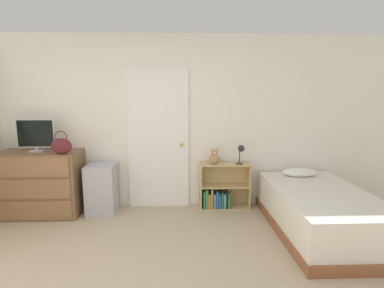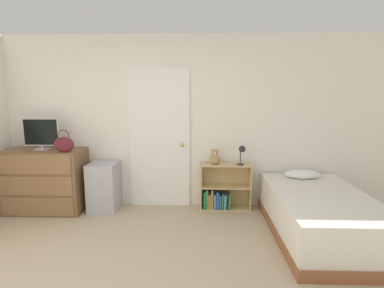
{
  "view_description": "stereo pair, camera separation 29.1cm",
  "coord_description": "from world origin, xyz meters",
  "px_view_note": "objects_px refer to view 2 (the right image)",
  "views": [
    {
      "loc": [
        0.45,
        -2.16,
        1.68
      ],
      "look_at": [
        0.6,
        2.02,
        0.99
      ],
      "focal_mm": 28.0,
      "sensor_mm": 36.0,
      "label": 1
    },
    {
      "loc": [
        0.74,
        -2.16,
        1.68
      ],
      "look_at": [
        0.6,
        2.02,
        0.99
      ],
      "focal_mm": 28.0,
      "sensor_mm": 36.0,
      "label": 2
    }
  ],
  "objects_px": {
    "bed": "(320,214)",
    "desk_lamp": "(242,151)",
    "dresser": "(46,180)",
    "storage_bin": "(104,186)",
    "handbag": "(64,144)",
    "bookshelf": "(222,192)",
    "teddy_bear": "(215,158)",
    "tv": "(41,133)"
  },
  "relations": [
    {
      "from": "tv",
      "to": "storage_bin",
      "type": "height_order",
      "value": "tv"
    },
    {
      "from": "handbag",
      "to": "teddy_bear",
      "type": "distance_m",
      "value": 2.11
    },
    {
      "from": "dresser",
      "to": "handbag",
      "type": "bearing_deg",
      "value": -24.74
    },
    {
      "from": "dresser",
      "to": "bed",
      "type": "xyz_separation_m",
      "value": [
        3.69,
        -0.68,
        -0.19
      ]
    },
    {
      "from": "dresser",
      "to": "bookshelf",
      "type": "bearing_deg",
      "value": 3.45
    },
    {
      "from": "bookshelf",
      "to": "bed",
      "type": "height_order",
      "value": "bookshelf"
    },
    {
      "from": "handbag",
      "to": "bed",
      "type": "distance_m",
      "value": 3.42
    },
    {
      "from": "teddy_bear",
      "to": "bed",
      "type": "bearing_deg",
      "value": -34.05
    },
    {
      "from": "desk_lamp",
      "to": "dresser",
      "type": "bearing_deg",
      "value": -177.71
    },
    {
      "from": "tv",
      "to": "dresser",
      "type": "bearing_deg",
      "value": -43.25
    },
    {
      "from": "bed",
      "to": "desk_lamp",
      "type": "bearing_deg",
      "value": 136.77
    },
    {
      "from": "bookshelf",
      "to": "desk_lamp",
      "type": "bearing_deg",
      "value": -8.39
    },
    {
      "from": "dresser",
      "to": "tv",
      "type": "xyz_separation_m",
      "value": [
        -0.03,
        0.03,
        0.69
      ]
    },
    {
      "from": "tv",
      "to": "desk_lamp",
      "type": "height_order",
      "value": "tv"
    },
    {
      "from": "dresser",
      "to": "desk_lamp",
      "type": "xyz_separation_m",
      "value": [
        2.85,
        0.11,
        0.43
      ]
    },
    {
      "from": "bookshelf",
      "to": "teddy_bear",
      "type": "relative_size",
      "value": 3.23
    },
    {
      "from": "handbag",
      "to": "bed",
      "type": "relative_size",
      "value": 0.16
    },
    {
      "from": "teddy_bear",
      "to": "desk_lamp",
      "type": "xyz_separation_m",
      "value": [
        0.38,
        -0.04,
        0.1
      ]
    },
    {
      "from": "bed",
      "to": "dresser",
      "type": "bearing_deg",
      "value": 169.56
    },
    {
      "from": "dresser",
      "to": "teddy_bear",
      "type": "height_order",
      "value": "teddy_bear"
    },
    {
      "from": "handbag",
      "to": "desk_lamp",
      "type": "xyz_separation_m",
      "value": [
        2.45,
        0.29,
        -0.14
      ]
    },
    {
      "from": "dresser",
      "to": "bookshelf",
      "type": "height_order",
      "value": "dresser"
    },
    {
      "from": "tv",
      "to": "bookshelf",
      "type": "relative_size",
      "value": 0.7
    },
    {
      "from": "storage_bin",
      "to": "teddy_bear",
      "type": "xyz_separation_m",
      "value": [
        1.63,
        0.09,
        0.43
      ]
    },
    {
      "from": "tv",
      "to": "handbag",
      "type": "relative_size",
      "value": 1.66
    },
    {
      "from": "dresser",
      "to": "bookshelf",
      "type": "xyz_separation_m",
      "value": [
        2.57,
        0.15,
        -0.19
      ]
    },
    {
      "from": "dresser",
      "to": "storage_bin",
      "type": "xyz_separation_m",
      "value": [
        0.83,
        0.06,
        -0.1
      ]
    },
    {
      "from": "storage_bin",
      "to": "bed",
      "type": "bearing_deg",
      "value": -14.48
    },
    {
      "from": "bed",
      "to": "bookshelf",
      "type": "bearing_deg",
      "value": 143.35
    },
    {
      "from": "dresser",
      "to": "desk_lamp",
      "type": "distance_m",
      "value": 2.88
    },
    {
      "from": "dresser",
      "to": "bed",
      "type": "bearing_deg",
      "value": -10.44
    },
    {
      "from": "desk_lamp",
      "to": "tv",
      "type": "bearing_deg",
      "value": -178.26
    },
    {
      "from": "dresser",
      "to": "tv",
      "type": "bearing_deg",
      "value": 136.75
    },
    {
      "from": "storage_bin",
      "to": "tv",
      "type": "bearing_deg",
      "value": -177.83
    },
    {
      "from": "tv",
      "to": "storage_bin",
      "type": "bearing_deg",
      "value": 2.17
    },
    {
      "from": "bed",
      "to": "teddy_bear",
      "type": "bearing_deg",
      "value": 145.95
    },
    {
      "from": "tv",
      "to": "bed",
      "type": "relative_size",
      "value": 0.27
    },
    {
      "from": "handbag",
      "to": "storage_bin",
      "type": "bearing_deg",
      "value": 28.61
    },
    {
      "from": "storage_bin",
      "to": "teddy_bear",
      "type": "distance_m",
      "value": 1.69
    },
    {
      "from": "handbag",
      "to": "dresser",
      "type": "bearing_deg",
      "value": 155.26
    },
    {
      "from": "tv",
      "to": "handbag",
      "type": "xyz_separation_m",
      "value": [
        0.42,
        -0.21,
        -0.12
      ]
    },
    {
      "from": "bookshelf",
      "to": "teddy_bear",
      "type": "height_order",
      "value": "teddy_bear"
    }
  ]
}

